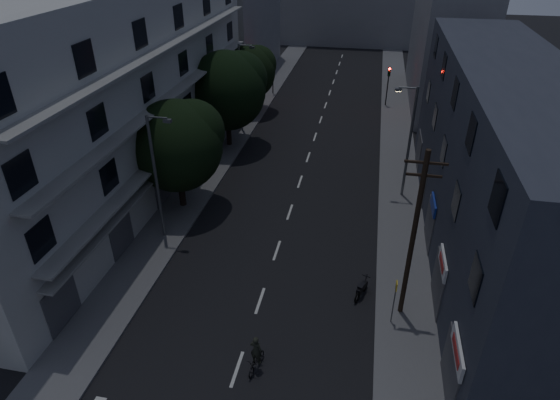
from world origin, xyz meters
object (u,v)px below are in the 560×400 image
(bus_stop_sign, at_px, (395,295))
(cyclist, at_px, (256,358))
(utility_pole, at_px, (413,235))
(motorcycle, at_px, (361,289))

(bus_stop_sign, xyz_separation_m, cyclist, (-5.91, -3.93, -1.24))
(utility_pole, xyz_separation_m, motorcycle, (-2.03, 0.92, -4.44))
(motorcycle, xyz_separation_m, cyclist, (-4.36, -5.71, 0.23))
(bus_stop_sign, distance_m, cyclist, 7.20)
(utility_pole, height_order, cyclist, utility_pole)
(utility_pole, relative_size, bus_stop_sign, 3.56)
(bus_stop_sign, bearing_deg, utility_pole, 61.10)
(bus_stop_sign, xyz_separation_m, motorcycle, (-1.55, 1.78, -1.46))
(motorcycle, distance_m, cyclist, 7.18)
(cyclist, bearing_deg, motorcycle, 64.72)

